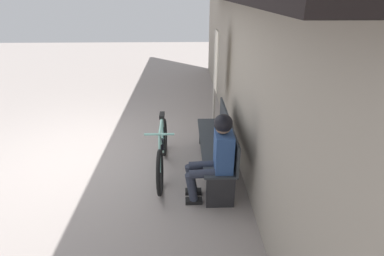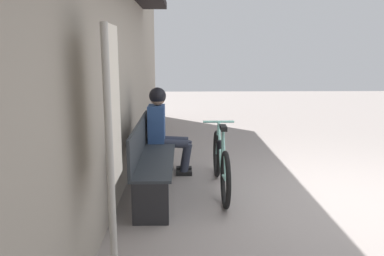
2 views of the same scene
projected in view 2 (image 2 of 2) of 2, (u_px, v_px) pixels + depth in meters
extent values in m
plane|color=gray|center=(344.00, 203.00, 4.20)|extent=(24.00, 24.00, 0.00)
cube|color=#9E9384|center=(105.00, 59.00, 3.81)|extent=(12.00, 0.12, 3.20)
cube|color=#2D3338|center=(156.00, 156.00, 4.47)|extent=(1.84, 0.42, 0.03)
cube|color=#2D3338|center=(139.00, 139.00, 4.42)|extent=(1.84, 0.03, 0.40)
cube|color=#232326|center=(151.00, 203.00, 3.67)|extent=(0.10, 0.36, 0.43)
cube|color=#232326|center=(161.00, 155.00, 5.37)|extent=(0.10, 0.36, 0.43)
torus|color=black|center=(225.00, 180.00, 4.04)|extent=(0.63, 0.05, 0.63)
torus|color=black|center=(217.00, 154.00, 5.07)|extent=(0.63, 0.05, 0.63)
cylinder|color=#93DBCC|center=(221.00, 126.00, 4.51)|extent=(0.57, 0.03, 0.07)
cylinder|color=#93DBCC|center=(220.00, 147.00, 4.62)|extent=(0.49, 0.03, 0.54)
cylinder|color=#93DBCC|center=(222.00, 152.00, 4.33)|extent=(0.14, 0.03, 0.55)
cylinder|color=#93DBCC|center=(223.00, 176.00, 4.24)|extent=(0.40, 0.03, 0.08)
cylinder|color=#93DBCC|center=(224.00, 154.00, 4.13)|extent=(0.32, 0.02, 0.50)
cylinder|color=#93DBCC|center=(218.00, 139.00, 4.93)|extent=(0.22, 0.03, 0.47)
cube|color=black|center=(223.00, 128.00, 4.22)|extent=(0.20, 0.07, 0.05)
cylinder|color=#93DBCC|center=(219.00, 122.00, 4.79)|extent=(0.03, 0.40, 0.03)
cylinder|color=black|center=(220.00, 147.00, 4.62)|extent=(0.07, 0.07, 0.17)
cylinder|color=#2D3342|center=(174.00, 144.00, 5.07)|extent=(0.11, 0.40, 0.13)
cylinder|color=#2D3342|center=(186.00, 158.00, 5.11)|extent=(0.11, 0.17, 0.40)
cube|color=black|center=(184.00, 173.00, 5.16)|extent=(0.10, 0.22, 0.06)
cylinder|color=#2D3342|center=(174.00, 140.00, 5.27)|extent=(0.11, 0.40, 0.13)
cylinder|color=#2D3342|center=(186.00, 154.00, 5.31)|extent=(0.11, 0.17, 0.40)
cube|color=black|center=(184.00, 169.00, 5.35)|extent=(0.10, 0.22, 0.06)
cube|color=#2D4C84|center=(157.00, 124.00, 5.11)|extent=(0.34, 0.22, 0.50)
sphere|color=#9E7556|center=(158.00, 98.00, 5.04)|extent=(0.20, 0.20, 0.20)
sphere|color=black|center=(158.00, 96.00, 5.03)|extent=(0.23, 0.23, 0.23)
cylinder|color=#B7B2A8|center=(110.00, 164.00, 2.53)|extent=(0.05, 0.05, 1.86)
cube|color=silver|center=(114.00, 105.00, 2.67)|extent=(0.40, 0.02, 1.11)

